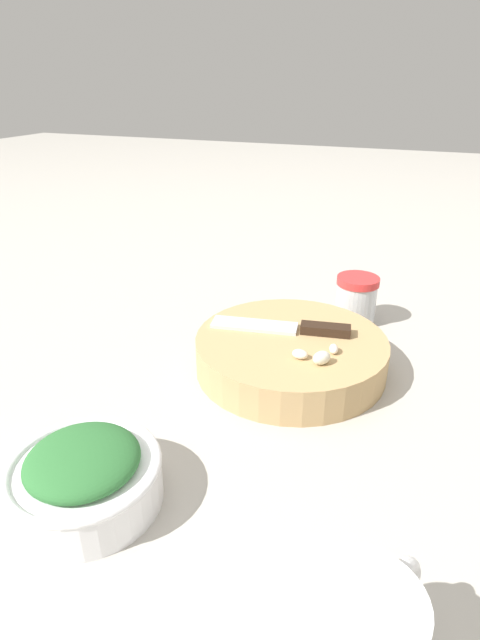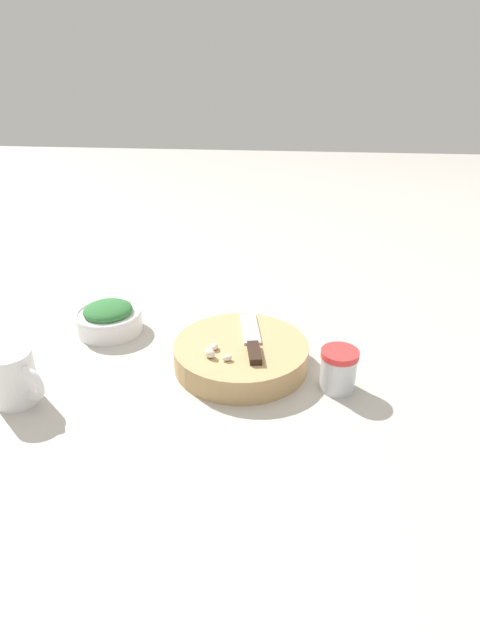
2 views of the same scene
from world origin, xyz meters
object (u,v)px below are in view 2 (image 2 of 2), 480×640
(chef_knife, at_px, (252,340))
(garlic_cloves, at_px, (214,352))
(spice_jar, at_px, (338,370))
(coffee_mug, at_px, (14,377))
(cutting_board, at_px, (241,355))
(herb_bowl, at_px, (109,318))

(chef_knife, height_order, garlic_cloves, garlic_cloves)
(spice_jar, bearing_deg, coffee_mug, -170.15)
(cutting_board, relative_size, spice_jar, 3.30)
(spice_jar, distance_m, coffee_mug, 0.57)
(chef_knife, distance_m, herb_bowl, 0.34)
(chef_knife, relative_size, coffee_mug, 1.72)
(cutting_board, xyz_separation_m, chef_knife, (0.02, 0.01, 0.03))
(chef_knife, xyz_separation_m, coffee_mug, (-0.40, -0.16, -0.00))
(chef_knife, distance_m, coffee_mug, 0.43)
(coffee_mug, bearing_deg, cutting_board, 22.18)
(coffee_mug, bearing_deg, spice_jar, 9.85)
(cutting_board, height_order, garlic_cloves, garlic_cloves)
(herb_bowl, distance_m, spice_jar, 0.52)
(spice_jar, height_order, coffee_mug, coffee_mug)
(cutting_board, distance_m, herb_bowl, 0.32)
(herb_bowl, xyz_separation_m, spice_jar, (0.49, -0.17, 0.01))
(garlic_cloves, distance_m, coffee_mug, 0.35)
(herb_bowl, bearing_deg, garlic_cloves, -31.48)
(herb_bowl, height_order, coffee_mug, coffee_mug)
(cutting_board, distance_m, chef_knife, 0.04)
(spice_jar, bearing_deg, herb_bowl, 160.92)
(garlic_cloves, distance_m, spice_jar, 0.23)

